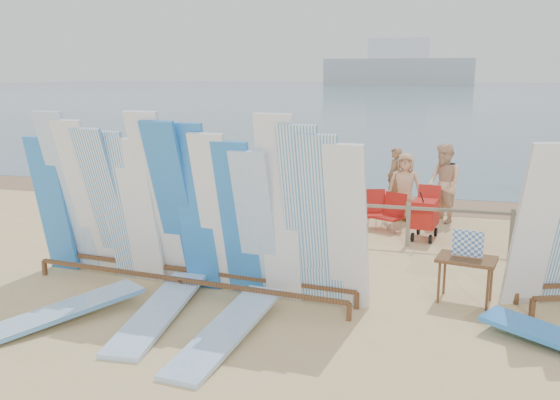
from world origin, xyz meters
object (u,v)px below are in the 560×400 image
(beachgoer_8, at_px, (444,183))
(beachgoer_4, at_px, (349,192))
(beachgoer_0, at_px, (114,183))
(stroller, at_px, (425,218))
(beach_chair_right, at_px, (375,217))
(beachgoer_6, at_px, (405,187))
(vendor_table, at_px, (465,279))
(main_surfboard_rack, at_px, (186,212))
(flat_board_b, at_px, (160,318))
(beachgoer_7, at_px, (395,178))
(flat_board_a, at_px, (228,338))
(flat_board_e, at_px, (51,325))
(beachgoer_3, at_px, (284,181))
(beach_chair_left, at_px, (390,220))
(beachgoer_11, at_px, (188,160))

(beachgoer_8, xyz_separation_m, beachgoer_4, (-2.04, -1.34, -0.07))
(beachgoer_0, bearing_deg, stroller, -115.41)
(beach_chair_right, xyz_separation_m, beachgoer_6, (0.58, 0.98, 0.57))
(vendor_table, bearing_deg, main_surfboard_rack, -160.42)
(main_surfboard_rack, bearing_deg, flat_board_b, -81.56)
(beach_chair_right, bearing_deg, vendor_table, -86.33)
(vendor_table, bearing_deg, beachgoer_7, 114.79)
(main_surfboard_rack, relative_size, stroller, 5.29)
(vendor_table, relative_size, flat_board_b, 0.43)
(flat_board_a, xyz_separation_m, beachgoer_7, (1.47, 8.60, 0.80))
(flat_board_e, relative_size, flat_board_b, 1.00)
(main_surfboard_rack, bearing_deg, beachgoer_3, 94.99)
(beach_chair_left, relative_size, beachgoer_0, 0.52)
(stroller, bearing_deg, beachgoer_6, 117.85)
(flat_board_e, height_order, beachgoer_11, beachgoer_11)
(flat_board_a, relative_size, beach_chair_right, 3.11)
(beachgoer_0, bearing_deg, beachgoer_6, -102.47)
(beachgoer_6, height_order, beachgoer_4, beachgoer_4)
(beach_chair_left, bearing_deg, beach_chair_right, -176.56)
(beachgoer_8, bearing_deg, beachgoer_4, -86.85)
(flat_board_b, height_order, beach_chair_left, beach_chair_left)
(beachgoer_6, xyz_separation_m, beachgoer_7, (-0.34, 1.25, -0.02))
(beachgoer_3, height_order, beachgoer_4, beachgoer_4)
(main_surfboard_rack, height_order, beachgoer_8, main_surfboard_rack)
(main_surfboard_rack, height_order, beachgoer_4, main_surfboard_rack)
(flat_board_a, bearing_deg, beach_chair_right, 84.85)
(main_surfboard_rack, distance_m, beachgoer_4, 4.95)
(beach_chair_right, height_order, beachgoer_8, beachgoer_8)
(beachgoer_6, xyz_separation_m, beachgoer_4, (-1.15, -1.31, 0.05))
(flat_board_b, distance_m, beachgoer_3, 7.01)
(beachgoer_11, height_order, beachgoer_4, beachgoer_11)
(main_surfboard_rack, xyz_separation_m, beachgoer_3, (0.06, 5.81, -0.51))
(beachgoer_4, bearing_deg, beachgoer_6, 100.68)
(main_surfboard_rack, relative_size, beachgoer_7, 3.70)
(stroller, distance_m, beachgoer_7, 3.03)
(beachgoer_8, distance_m, beachgoer_4, 2.44)
(stroller, bearing_deg, beachgoer_4, 178.64)
(beach_chair_right, distance_m, beachgoer_6, 1.27)
(vendor_table, distance_m, flat_board_a, 3.81)
(beach_chair_right, xyz_separation_m, beachgoer_4, (-0.57, -0.33, 0.62))
(beachgoer_6, bearing_deg, beachgoer_0, -167.67)
(vendor_table, height_order, stroller, vendor_table)
(beachgoer_11, bearing_deg, beachgoer_7, 14.61)
(vendor_table, distance_m, flat_board_e, 6.18)
(beach_chair_left, xyz_separation_m, beachgoer_0, (-6.79, -0.30, 0.57))
(beachgoer_11, xyz_separation_m, beachgoer_0, (-0.40, -3.58, -0.09))
(stroller, distance_m, beachgoer_11, 8.12)
(flat_board_e, height_order, beachgoer_3, beachgoer_3)
(vendor_table, bearing_deg, stroller, 112.17)
(beachgoer_3, bearing_deg, beachgoer_7, 1.47)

